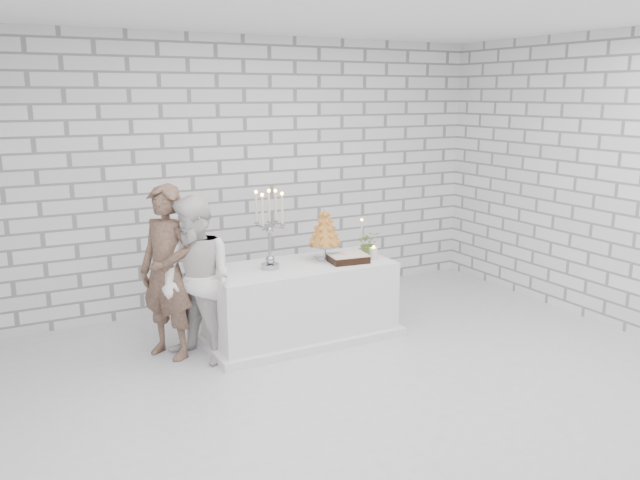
# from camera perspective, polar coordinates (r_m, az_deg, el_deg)

# --- Properties ---
(ground) EXTENTS (6.00, 5.00, 0.01)m
(ground) POSITION_cam_1_polar(r_m,az_deg,el_deg) (5.57, 3.55, -12.43)
(ground) COLOR silver
(ground) RESTS_ON ground
(ceiling) EXTENTS (6.00, 5.00, 0.01)m
(ceiling) POSITION_cam_1_polar(r_m,az_deg,el_deg) (5.07, 4.05, 19.89)
(ceiling) COLOR white
(ceiling) RESTS_ON ground
(wall_back) EXTENTS (6.00, 0.01, 3.00)m
(wall_back) POSITION_cam_1_polar(r_m,az_deg,el_deg) (7.33, -6.56, 5.92)
(wall_back) COLOR white
(wall_back) RESTS_ON ground
(wall_right) EXTENTS (0.01, 5.00, 3.00)m
(wall_right) POSITION_cam_1_polar(r_m,az_deg,el_deg) (7.14, 24.82, 4.63)
(wall_right) COLOR white
(wall_right) RESTS_ON ground
(cake_table) EXTENTS (1.80, 0.80, 0.75)m
(cake_table) POSITION_cam_1_polar(r_m,az_deg,el_deg) (6.37, -1.75, -5.45)
(cake_table) COLOR white
(cake_table) RESTS_ON ground
(groom) EXTENTS (0.64, 0.70, 1.60)m
(groom) POSITION_cam_1_polar(r_m,az_deg,el_deg) (5.98, -13.39, -2.80)
(groom) COLOR #4A3528
(groom) RESTS_ON ground
(bride) EXTENTS (0.84, 0.91, 1.51)m
(bride) POSITION_cam_1_polar(r_m,az_deg,el_deg) (5.81, -10.85, -3.58)
(bride) COLOR white
(bride) RESTS_ON ground
(candelabra) EXTENTS (0.34, 0.34, 0.76)m
(candelabra) POSITION_cam_1_polar(r_m,az_deg,el_deg) (6.05, -4.49, 0.94)
(candelabra) COLOR #9999A3
(candelabra) RESTS_ON cake_table
(croquembouche) EXTENTS (0.34, 0.34, 0.52)m
(croquembouche) POSITION_cam_1_polar(r_m,az_deg,el_deg) (6.38, 0.43, 0.47)
(croquembouche) COLOR #B66E27
(croquembouche) RESTS_ON cake_table
(chocolate_cake) EXTENTS (0.40, 0.30, 0.08)m
(chocolate_cake) POSITION_cam_1_polar(r_m,az_deg,el_deg) (6.34, 2.51, -1.62)
(chocolate_cake) COLOR black
(chocolate_cake) RESTS_ON cake_table
(pillar_candle) EXTENTS (0.10, 0.10, 0.12)m
(pillar_candle) POSITION_cam_1_polar(r_m,az_deg,el_deg) (6.46, 4.76, -1.21)
(pillar_candle) COLOR white
(pillar_candle) RESTS_ON cake_table
(extra_taper) EXTENTS (0.08, 0.08, 0.32)m
(extra_taper) POSITION_cam_1_polar(r_m,az_deg,el_deg) (6.81, 3.70, 0.40)
(extra_taper) COLOR beige
(extra_taper) RESTS_ON cake_table
(flowers) EXTENTS (0.29, 0.27, 0.26)m
(flowers) POSITION_cam_1_polar(r_m,az_deg,el_deg) (6.61, 4.34, -0.28)
(flowers) COLOR #3C612B
(flowers) RESTS_ON cake_table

